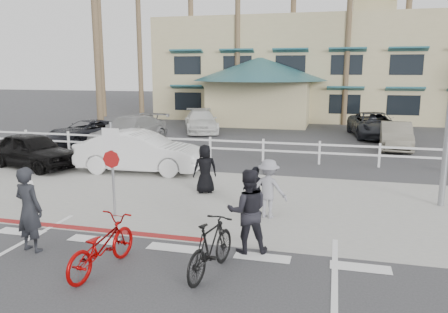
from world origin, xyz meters
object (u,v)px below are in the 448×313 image
(car_red_compact, at_px, (33,150))
(bike_black, at_px, (211,247))
(sign_post, at_px, (113,165))
(bike_red, at_px, (101,246))
(car_white_sedan, at_px, (140,152))

(car_red_compact, bearing_deg, bike_black, -110.19)
(car_red_compact, bearing_deg, sign_post, -110.46)
(bike_red, relative_size, bike_black, 1.07)
(bike_black, bearing_deg, sign_post, -25.69)
(sign_post, distance_m, car_red_compact, 7.85)
(bike_red, distance_m, car_white_sedan, 8.66)
(sign_post, bearing_deg, bike_red, -66.14)
(bike_red, bearing_deg, car_white_sedan, -61.54)
(sign_post, relative_size, bike_red, 1.45)
(car_white_sedan, relative_size, car_red_compact, 1.15)
(bike_red, xyz_separation_m, car_white_sedan, (-2.95, 8.13, 0.28))
(sign_post, xyz_separation_m, bike_red, (1.31, -2.97, -0.92))
(sign_post, bearing_deg, bike_black, -36.88)
(sign_post, bearing_deg, car_red_compact, 142.36)
(sign_post, distance_m, bike_red, 3.38)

